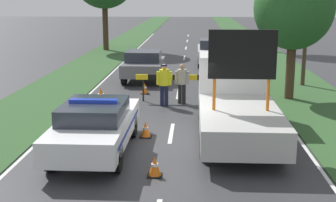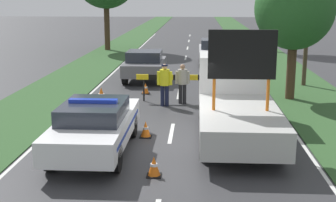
{
  "view_description": "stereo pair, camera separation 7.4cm",
  "coord_description": "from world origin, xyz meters",
  "px_view_note": "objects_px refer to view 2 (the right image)",
  "views": [
    {
      "loc": [
        0.71,
        -13.39,
        4.34
      ],
      "look_at": [
        -0.1,
        0.75,
        1.1
      ],
      "focal_mm": 50.0,
      "sensor_mm": 36.0,
      "label": 1
    },
    {
      "loc": [
        0.78,
        -13.38,
        4.34
      ],
      "look_at": [
        -0.1,
        0.75,
        1.1
      ],
      "focal_mm": 50.0,
      "sensor_mm": 36.0,
      "label": 2
    }
  ],
  "objects_px": {
    "queued_car_sedan_silver": "(214,52)",
    "road_barrier": "(173,79)",
    "work_truck": "(235,99)",
    "queued_car_suv_grey": "(145,65)",
    "pedestrian_civilian": "(182,81)",
    "traffic_cone_near_truck": "(101,96)",
    "police_officer": "(165,81)",
    "utility_pole": "(308,19)",
    "traffic_cone_centre_front": "(146,88)",
    "traffic_cone_behind_barrier": "(154,166)",
    "police_car": "(95,125)",
    "traffic_cone_lane_edge": "(146,129)",
    "roadside_tree_near_right": "(295,8)",
    "traffic_cone_near_police": "(215,97)"
  },
  "relations": [
    {
      "from": "police_car",
      "to": "traffic_cone_centre_front",
      "type": "xyz_separation_m",
      "value": [
        0.53,
        7.98,
        -0.54
      ]
    },
    {
      "from": "work_truck",
      "to": "queued_car_suv_grey",
      "type": "height_order",
      "value": "work_truck"
    },
    {
      "from": "road_barrier",
      "to": "traffic_cone_centre_front",
      "type": "height_order",
      "value": "road_barrier"
    },
    {
      "from": "road_barrier",
      "to": "pedestrian_civilian",
      "type": "distance_m",
      "value": 0.52
    },
    {
      "from": "work_truck",
      "to": "traffic_cone_near_police",
      "type": "bearing_deg",
      "value": -85.55
    },
    {
      "from": "traffic_cone_near_police",
      "to": "roadside_tree_near_right",
      "type": "xyz_separation_m",
      "value": [
        3.2,
        1.2,
        3.48
      ]
    },
    {
      "from": "work_truck",
      "to": "traffic_cone_lane_edge",
      "type": "bearing_deg",
      "value": 10.86
    },
    {
      "from": "work_truck",
      "to": "traffic_cone_lane_edge",
      "type": "relative_size",
      "value": 12.59
    },
    {
      "from": "queued_car_sedan_silver",
      "to": "road_barrier",
      "type": "bearing_deg",
      "value": 78.83
    },
    {
      "from": "police_car",
      "to": "road_barrier",
      "type": "xyz_separation_m",
      "value": [
        1.84,
        6.5,
        0.16
      ]
    },
    {
      "from": "traffic_cone_centre_front",
      "to": "traffic_cone_behind_barrier",
      "type": "xyz_separation_m",
      "value": [
        1.26,
        -9.67,
        0.01
      ]
    },
    {
      "from": "police_car",
      "to": "traffic_cone_near_police",
      "type": "height_order",
      "value": "police_car"
    },
    {
      "from": "work_truck",
      "to": "traffic_cone_centre_front",
      "type": "bearing_deg",
      "value": -61.69
    },
    {
      "from": "traffic_cone_centre_front",
      "to": "road_barrier",
      "type": "bearing_deg",
      "value": -48.51
    },
    {
      "from": "road_barrier",
      "to": "roadside_tree_near_right",
      "type": "xyz_separation_m",
      "value": [
        4.91,
        0.74,
        2.85
      ]
    },
    {
      "from": "traffic_cone_centre_front",
      "to": "traffic_cone_behind_barrier",
      "type": "height_order",
      "value": "traffic_cone_behind_barrier"
    },
    {
      "from": "traffic_cone_near_truck",
      "to": "traffic_cone_centre_front",
      "type": "bearing_deg",
      "value": 55.51
    },
    {
      "from": "police_officer",
      "to": "utility_pole",
      "type": "bearing_deg",
      "value": -134.49
    },
    {
      "from": "traffic_cone_near_truck",
      "to": "queued_car_suv_grey",
      "type": "xyz_separation_m",
      "value": [
        1.14,
        5.55,
        0.46
      ]
    },
    {
      "from": "traffic_cone_near_truck",
      "to": "pedestrian_civilian",
      "type": "bearing_deg",
      "value": 7.33
    },
    {
      "from": "police_car",
      "to": "traffic_cone_lane_edge",
      "type": "xyz_separation_m",
      "value": [
        1.25,
        1.48,
        -0.53
      ]
    },
    {
      "from": "work_truck",
      "to": "road_barrier",
      "type": "relative_size",
      "value": 2.1
    },
    {
      "from": "police_officer",
      "to": "queued_car_suv_grey",
      "type": "bearing_deg",
      "value": -66.12
    },
    {
      "from": "traffic_cone_lane_edge",
      "to": "queued_car_sedan_silver",
      "type": "xyz_separation_m",
      "value": [
        2.64,
        15.39,
        0.6
      ]
    },
    {
      "from": "road_barrier",
      "to": "queued_car_sedan_silver",
      "type": "distance_m",
      "value": 10.57
    },
    {
      "from": "police_officer",
      "to": "utility_pole",
      "type": "height_order",
      "value": "utility_pole"
    },
    {
      "from": "road_barrier",
      "to": "queued_car_sedan_silver",
      "type": "height_order",
      "value": "queued_car_sedan_silver"
    },
    {
      "from": "road_barrier",
      "to": "traffic_cone_lane_edge",
      "type": "height_order",
      "value": "road_barrier"
    },
    {
      "from": "work_truck",
      "to": "queued_car_suv_grey",
      "type": "bearing_deg",
      "value": -69.64
    },
    {
      "from": "road_barrier",
      "to": "roadside_tree_near_right",
      "type": "height_order",
      "value": "roadside_tree_near_right"
    },
    {
      "from": "traffic_cone_near_police",
      "to": "roadside_tree_near_right",
      "type": "distance_m",
      "value": 4.88
    },
    {
      "from": "pedestrian_civilian",
      "to": "traffic_cone_near_truck",
      "type": "bearing_deg",
      "value": -163.98
    },
    {
      "from": "road_barrier",
      "to": "queued_car_suv_grey",
      "type": "xyz_separation_m",
      "value": [
        -1.7,
        4.79,
        -0.12
      ]
    },
    {
      "from": "pedestrian_civilian",
      "to": "queued_car_suv_grey",
      "type": "bearing_deg",
      "value": 120.97
    },
    {
      "from": "roadside_tree_near_right",
      "to": "police_car",
      "type": "bearing_deg",
      "value": -133.0
    },
    {
      "from": "pedestrian_civilian",
      "to": "traffic_cone_near_police",
      "type": "distance_m",
      "value": 1.46
    },
    {
      "from": "road_barrier",
      "to": "utility_pole",
      "type": "bearing_deg",
      "value": 30.5
    },
    {
      "from": "traffic_cone_behind_barrier",
      "to": "traffic_cone_near_truck",
      "type": "bearing_deg",
      "value": 110.64
    },
    {
      "from": "police_car",
      "to": "traffic_cone_near_truck",
      "type": "relative_size",
      "value": 6.88
    },
    {
      "from": "traffic_cone_near_truck",
      "to": "roadside_tree_near_right",
      "type": "relative_size",
      "value": 0.13
    },
    {
      "from": "road_barrier",
      "to": "queued_car_sedan_silver",
      "type": "relative_size",
      "value": 0.68
    },
    {
      "from": "police_car",
      "to": "police_officer",
      "type": "relative_size",
      "value": 2.93
    },
    {
      "from": "police_officer",
      "to": "traffic_cone_lane_edge",
      "type": "xyz_separation_m",
      "value": [
        -0.3,
        -4.18,
        -0.75
      ]
    },
    {
      "from": "traffic_cone_near_police",
      "to": "police_officer",
      "type": "bearing_deg",
      "value": -169.28
    },
    {
      "from": "traffic_cone_near_truck",
      "to": "queued_car_sedan_silver",
      "type": "relative_size",
      "value": 0.16
    },
    {
      "from": "police_officer",
      "to": "queued_car_suv_grey",
      "type": "height_order",
      "value": "police_officer"
    },
    {
      "from": "road_barrier",
      "to": "queued_car_sedan_silver",
      "type": "xyz_separation_m",
      "value": [
        2.05,
        10.37,
        -0.09
      ]
    },
    {
      "from": "pedestrian_civilian",
      "to": "queued_car_sedan_silver",
      "type": "xyz_separation_m",
      "value": [
        1.65,
        10.71,
        -0.09
      ]
    },
    {
      "from": "work_truck",
      "to": "queued_car_sedan_silver",
      "type": "height_order",
      "value": "work_truck"
    },
    {
      "from": "traffic_cone_near_police",
      "to": "traffic_cone_centre_front",
      "type": "xyz_separation_m",
      "value": [
        -3.02,
        1.93,
        -0.06
      ]
    }
  ]
}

